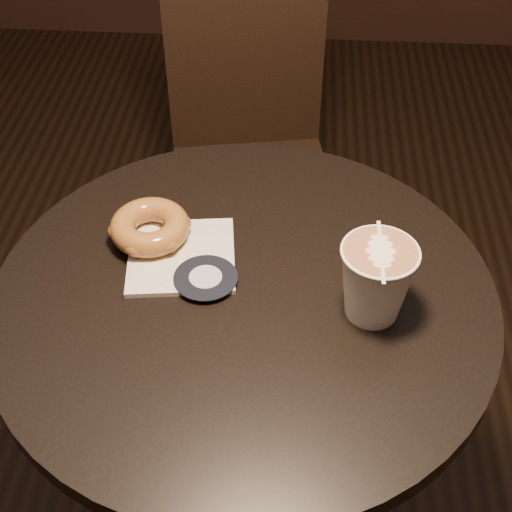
% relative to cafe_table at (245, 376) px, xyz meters
% --- Properties ---
extents(cafe_table, '(0.70, 0.70, 0.75)m').
position_rel_cafe_table_xyz_m(cafe_table, '(0.00, 0.00, 0.00)').
color(cafe_table, black).
rests_on(cafe_table, ground).
extents(chair, '(0.43, 0.43, 0.93)m').
position_rel_cafe_table_xyz_m(chair, '(-0.05, 0.75, -0.03)').
color(chair, black).
rests_on(chair, ground).
extents(pastry_bag, '(0.17, 0.17, 0.01)m').
position_rel_cafe_table_xyz_m(pastry_bag, '(-0.09, 0.05, 0.20)').
color(pastry_bag, silver).
rests_on(pastry_bag, cafe_table).
extents(doughnut, '(0.12, 0.12, 0.04)m').
position_rel_cafe_table_xyz_m(doughnut, '(-0.14, 0.09, 0.23)').
color(doughnut, brown).
rests_on(doughnut, pastry_bag).
extents(latte_cup, '(0.10, 0.10, 0.11)m').
position_rel_cafe_table_xyz_m(latte_cup, '(0.17, -0.03, 0.26)').
color(latte_cup, white).
rests_on(latte_cup, cafe_table).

